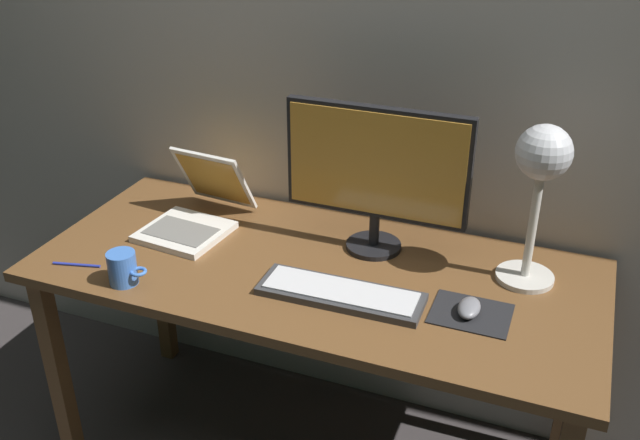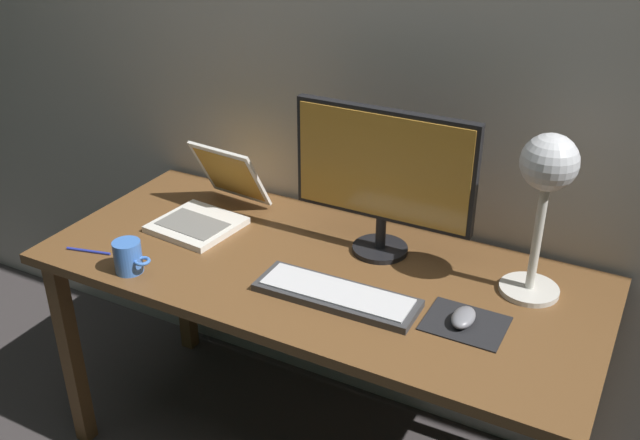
{
  "view_description": "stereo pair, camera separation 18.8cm",
  "coord_description": "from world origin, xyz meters",
  "views": [
    {
      "loc": [
        0.65,
        -1.6,
        1.79
      ],
      "look_at": [
        0.04,
        -0.05,
        0.92
      ],
      "focal_mm": 39.96,
      "sensor_mm": 36.0,
      "label": 1
    },
    {
      "loc": [
        0.82,
        -1.52,
        1.79
      ],
      "look_at": [
        0.04,
        -0.05,
        0.92
      ],
      "focal_mm": 39.96,
      "sensor_mm": 36.0,
      "label": 2
    }
  ],
  "objects": [
    {
      "name": "back_wall",
      "position": [
        0.0,
        0.4,
        1.3
      ],
      "size": [
        4.8,
        0.06,
        2.6
      ],
      "primitive_type": "cube",
      "color": "#A8A099",
      "rests_on": "ground"
    },
    {
      "name": "desk",
      "position": [
        0.0,
        0.0,
        0.66
      ],
      "size": [
        1.6,
        0.7,
        0.74
      ],
      "color": "brown",
      "rests_on": "ground"
    },
    {
      "name": "monitor",
      "position": [
        0.12,
        0.16,
        0.99
      ],
      "size": [
        0.53,
        0.16,
        0.44
      ],
      "color": "black",
      "rests_on": "desk"
    },
    {
      "name": "keyboard_main",
      "position": [
        0.12,
        -0.12,
        0.75
      ],
      "size": [
        0.44,
        0.15,
        0.03
      ],
      "color": "#38383A",
      "rests_on": "desk"
    },
    {
      "name": "laptop",
      "position": [
        -0.43,
        0.11,
        0.8
      ],
      "size": [
        0.27,
        0.37,
        0.23
      ],
      "color": "silver",
      "rests_on": "desk"
    },
    {
      "name": "desk_lamp",
      "position": [
        0.56,
        0.15,
        1.07
      ],
      "size": [
        0.16,
        0.16,
        0.45
      ],
      "color": "beige",
      "rests_on": "desk"
    },
    {
      "name": "mousepad",
      "position": [
        0.46,
        -0.07,
        0.74
      ],
      "size": [
        0.2,
        0.16,
        0.0
      ],
      "primitive_type": "cube",
      "color": "black",
      "rests_on": "desk"
    },
    {
      "name": "mouse",
      "position": [
        0.45,
        -0.07,
        0.76
      ],
      "size": [
        0.06,
        0.1,
        0.03
      ],
      "primitive_type": "ellipsoid",
      "color": "slate",
      "rests_on": "mousepad"
    },
    {
      "name": "coffee_mug",
      "position": [
        -0.45,
        -0.27,
        0.79
      ],
      "size": [
        0.11,
        0.08,
        0.09
      ],
      "color": "#3F72CC",
      "rests_on": "desk"
    },
    {
      "name": "pen",
      "position": [
        -0.63,
        -0.25,
        0.74
      ],
      "size": [
        0.14,
        0.04,
        0.01
      ],
      "primitive_type": "cylinder",
      "rotation": [
        0.0,
        1.57,
        0.24
      ],
      "color": "#2633A5",
      "rests_on": "desk"
    }
  ]
}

